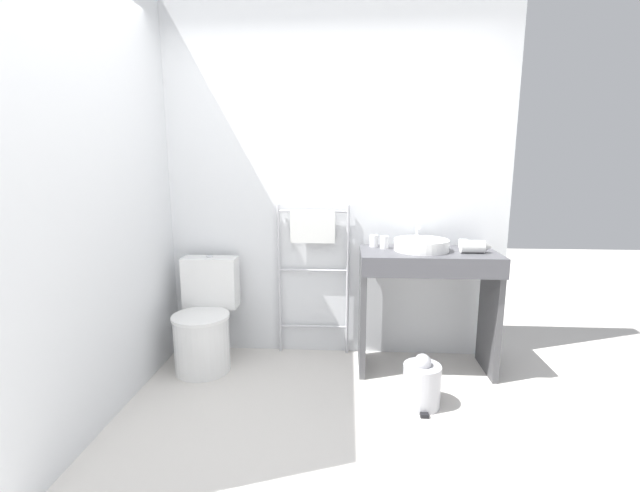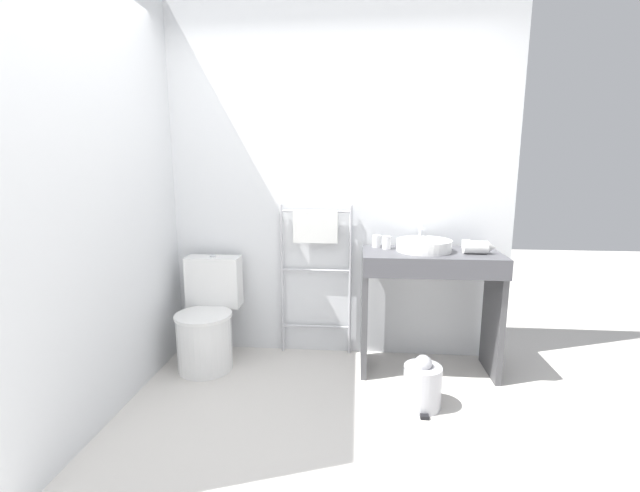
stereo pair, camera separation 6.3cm
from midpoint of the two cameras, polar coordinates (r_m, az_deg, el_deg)
name	(u,v)px [view 2 (the right image)]	position (r m, az deg, el deg)	size (l,w,h in m)	color
ground_plane	(311,485)	(2.30, -0.37, -29.24)	(12.00, 12.00, 0.00)	silver
wall_back	(332,182)	(3.31, 2.16, 8.48)	(2.70, 0.12, 2.70)	silver
wall_side	(112,187)	(2.90, -25.40, 7.15)	(0.12, 2.21, 2.70)	silver
toilet	(207,323)	(3.32, -14.24, -9.94)	(0.41, 0.55, 0.80)	white
towel_radiator	(316,247)	(3.27, -0.05, -0.16)	(0.56, 0.06, 1.18)	silver
vanity_counter	(429,292)	(3.14, 14.94, -5.95)	(0.95, 0.48, 0.88)	#4C4C51
sink_basin	(424,245)	(3.09, 14.24, 0.13)	(0.38, 0.38, 0.08)	white
faucet	(421,233)	(3.25, 13.83, 1.64)	(0.02, 0.10, 0.16)	silver
cup_near_wall	(376,241)	(3.18, 8.09, 0.64)	(0.06, 0.06, 0.09)	white
cup_near_edge	(387,243)	(3.11, 9.44, 0.45)	(0.06, 0.06, 0.09)	white
hair_dryer	(477,247)	(3.12, 20.72, -0.13)	(0.21, 0.17, 0.09)	white
trash_bin	(422,385)	(2.85, 14.13, -17.54)	(0.23, 0.27, 0.34)	#B7B7BC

